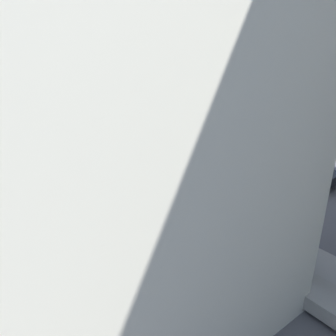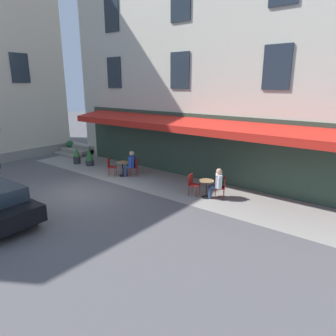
% 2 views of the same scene
% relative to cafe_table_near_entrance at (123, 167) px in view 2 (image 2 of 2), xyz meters
% --- Properties ---
extents(ground_plane, '(70.00, 70.00, 0.00)m').
position_rel_cafe_table_near_entrance_xyz_m(ground_plane, '(-0.39, 2.91, -0.49)').
color(ground_plane, '#565456').
extents(sidewalk_cafe_terrace, '(20.50, 3.20, 0.01)m').
position_rel_cafe_table_near_entrance_xyz_m(sidewalk_cafe_terrace, '(-3.64, -0.49, -0.49)').
color(sidewalk_cafe_terrace, gray).
rests_on(sidewalk_cafe_terrace, ground_plane).
extents(cafe_building_facade, '(20.00, 10.70, 15.00)m').
position_rel_cafe_table_near_entrance_xyz_m(cafe_building_facade, '(-4.39, -6.58, 7.00)').
color(cafe_building_facade, beige).
rests_on(cafe_building_facade, ground_plane).
extents(back_alley_steps, '(2.40, 1.75, 0.60)m').
position_rel_cafe_table_near_entrance_xyz_m(back_alley_steps, '(6.21, -1.68, -0.25)').
color(back_alley_steps, gray).
rests_on(back_alley_steps, ground_plane).
extents(cafe_table_near_entrance, '(0.60, 0.60, 0.75)m').
position_rel_cafe_table_near_entrance_xyz_m(cafe_table_near_entrance, '(0.00, 0.00, 0.00)').
color(cafe_table_near_entrance, black).
rests_on(cafe_table_near_entrance, ground_plane).
extents(cafe_chair_red_by_window, '(0.56, 0.56, 0.91)m').
position_rel_cafe_table_near_entrance_xyz_m(cafe_chair_red_by_window, '(0.51, 0.37, 0.06)').
color(cafe_chair_red_by_window, maroon).
rests_on(cafe_chair_red_by_window, ground_plane).
extents(cafe_chair_red_corner_right, '(0.55, 0.55, 0.91)m').
position_rel_cafe_table_near_entrance_xyz_m(cafe_chair_red_corner_right, '(-0.53, -0.35, 0.06)').
color(cafe_chair_red_corner_right, maroon).
rests_on(cafe_chair_red_corner_right, ground_plane).
extents(cafe_table_mid_terrace, '(0.60, 0.60, 0.75)m').
position_rel_cafe_table_near_entrance_xyz_m(cafe_table_mid_terrace, '(-4.98, -0.02, 0.00)').
color(cafe_table_mid_terrace, black).
rests_on(cafe_table_mid_terrace, ground_plane).
extents(cafe_chair_red_near_door, '(0.46, 0.46, 0.91)m').
position_rel_cafe_table_near_entrance_xyz_m(cafe_chair_red_near_door, '(-4.35, 0.09, 0.06)').
color(cafe_chair_red_near_door, maroon).
rests_on(cafe_chair_red_near_door, ground_plane).
extents(cafe_chair_red_under_awning, '(0.54, 0.54, 0.91)m').
position_rel_cafe_table_near_entrance_xyz_m(cafe_chair_red_under_awning, '(-5.53, -0.33, 0.06)').
color(cafe_chair_red_under_awning, maroon).
rests_on(cafe_chair_red_under_awning, ground_plane).
extents(seated_patron_in_white, '(0.62, 0.60, 1.28)m').
position_rel_cafe_table_near_entrance_xyz_m(seated_patron_in_white, '(-5.34, -0.22, 0.20)').
color(seated_patron_in_white, navy).
rests_on(seated_patron_in_white, ground_plane).
extents(seated_companion_in_blue, '(0.66, 0.63, 1.32)m').
position_rel_cafe_table_near_entrance_xyz_m(seated_companion_in_blue, '(-0.35, -0.23, 0.21)').
color(seated_companion_in_blue, navy).
rests_on(seated_companion_in_blue, ground_plane).
extents(potted_plant_entrance_right, '(0.47, 0.47, 1.09)m').
position_rel_cafe_table_near_entrance_xyz_m(potted_plant_entrance_right, '(3.06, -0.26, 0.04)').
color(potted_plant_entrance_right, '#2D2D33').
rests_on(potted_plant_entrance_right, ground_plane).
extents(potted_plant_under_sign, '(0.50, 0.50, 0.83)m').
position_rel_cafe_table_near_entrance_xyz_m(potted_plant_under_sign, '(6.99, -1.64, -0.07)').
color(potted_plant_under_sign, '#4C4C51').
rests_on(potted_plant_under_sign, ground_plane).
extents(potted_plant_mid_terrace, '(0.40, 0.40, 1.03)m').
position_rel_cafe_table_near_entrance_xyz_m(potted_plant_mid_terrace, '(3.99, -0.04, 0.01)').
color(potted_plant_mid_terrace, '#2D2D33').
rests_on(potted_plant_mid_terrace, ground_plane).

